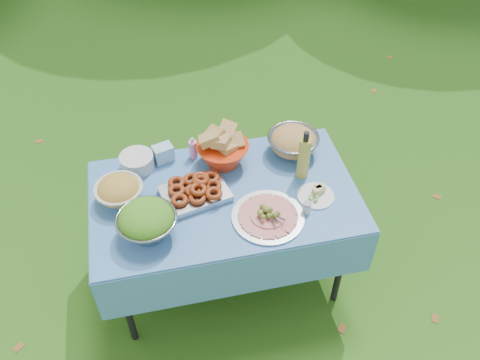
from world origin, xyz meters
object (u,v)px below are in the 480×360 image
(pasta_bowl_steel, at_px, (293,141))
(picnic_table, at_px, (226,238))
(plate_stack, at_px, (137,162))
(oil_bottle, at_px, (304,155))
(charcuterie_platter, at_px, (268,212))
(bread_bowl, at_px, (223,149))
(salad_bowl, at_px, (147,221))

(pasta_bowl_steel, bearing_deg, picnic_table, -150.61)
(picnic_table, bearing_deg, pasta_bowl_steel, 29.39)
(plate_stack, relative_size, pasta_bowl_steel, 0.65)
(pasta_bowl_steel, xyz_separation_m, oil_bottle, (-0.01, -0.21, 0.08))
(picnic_table, xyz_separation_m, charcuterie_platter, (0.19, -0.22, 0.42))
(bread_bowl, distance_m, pasta_bowl_steel, 0.42)
(pasta_bowl_steel, bearing_deg, salad_bowl, -153.07)
(pasta_bowl_steel, height_order, oil_bottle, oil_bottle)
(charcuterie_platter, relative_size, oil_bottle, 1.22)
(salad_bowl, height_order, bread_bowl, bread_bowl)
(picnic_table, distance_m, oil_bottle, 0.71)
(bread_bowl, bearing_deg, oil_bottle, -25.91)
(plate_stack, height_order, bread_bowl, bread_bowl)
(salad_bowl, relative_size, pasta_bowl_steel, 1.01)
(picnic_table, xyz_separation_m, bread_bowl, (0.04, 0.26, 0.48))
(salad_bowl, height_order, charcuterie_platter, salad_bowl)
(plate_stack, xyz_separation_m, bread_bowl, (0.49, -0.06, 0.06))
(plate_stack, relative_size, bread_bowl, 0.64)
(pasta_bowl_steel, bearing_deg, bread_bowl, -179.30)
(pasta_bowl_steel, height_order, charcuterie_platter, pasta_bowl_steel)
(salad_bowl, xyz_separation_m, plate_stack, (-0.02, 0.52, -0.06))
(salad_bowl, distance_m, bread_bowl, 0.65)
(bread_bowl, relative_size, oil_bottle, 0.97)
(picnic_table, height_order, pasta_bowl_steel, pasta_bowl_steel)
(salad_bowl, xyz_separation_m, oil_bottle, (0.89, 0.25, 0.06))
(bread_bowl, distance_m, oil_bottle, 0.47)
(picnic_table, relative_size, plate_stack, 7.48)
(picnic_table, relative_size, salad_bowl, 4.82)
(salad_bowl, bearing_deg, pasta_bowl_steel, 26.93)
(pasta_bowl_steel, relative_size, charcuterie_platter, 0.78)
(salad_bowl, distance_m, oil_bottle, 0.93)
(bread_bowl, distance_m, charcuterie_platter, 0.50)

